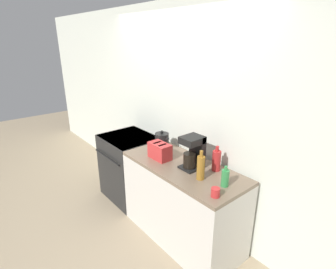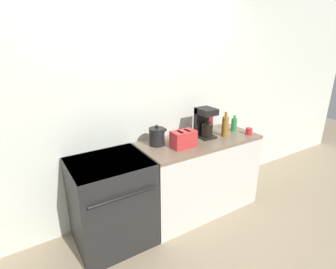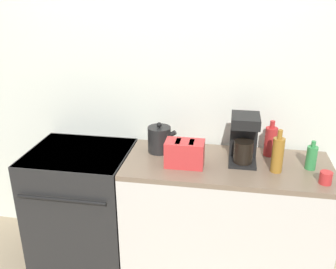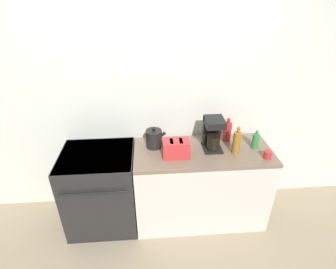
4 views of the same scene
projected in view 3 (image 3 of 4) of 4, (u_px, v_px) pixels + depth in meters
wall_back at (165, 92)px, 2.88m from camera, size 8.00×0.05×2.60m
stove at (83, 204)px, 2.93m from camera, size 0.74×0.68×0.92m
counter_block at (224, 219)px, 2.76m from camera, size 1.43×0.62×0.92m
kettle at (160, 139)px, 2.74m from camera, size 0.21×0.17×0.23m
toaster at (185, 153)px, 2.53m from camera, size 0.26×0.15×0.18m
coffee_maker at (244, 137)px, 2.55m from camera, size 0.19×0.22×0.35m
bottle_amber at (278, 154)px, 2.43m from camera, size 0.08×0.08×0.29m
bottle_green at (311, 157)px, 2.48m from camera, size 0.07×0.07×0.20m
bottle_red at (271, 141)px, 2.67m from camera, size 0.09×0.09×0.26m
cup_red at (326, 178)px, 2.31m from camera, size 0.08×0.08×0.08m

